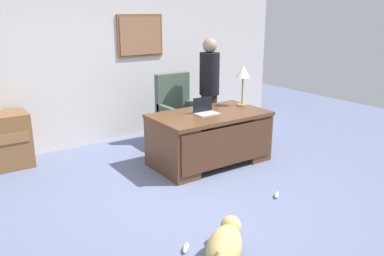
{
  "coord_description": "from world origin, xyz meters",
  "views": [
    {
      "loc": [
        -2.48,
        -3.57,
        2.15
      ],
      "look_at": [
        0.16,
        0.3,
        0.75
      ],
      "focal_mm": 37.33,
      "sensor_mm": 36.0,
      "label": 1
    }
  ],
  "objects_px": {
    "desk": "(210,137)",
    "person_standing": "(209,90)",
    "armchair": "(178,114)",
    "dog_lying": "(225,245)",
    "desk_lamp": "(243,74)",
    "dog_toy_plush": "(277,195)",
    "laptop": "(205,110)",
    "dog_toy_bone": "(186,248)"
  },
  "relations": [
    {
      "from": "dog_lying",
      "to": "dog_toy_bone",
      "type": "height_order",
      "value": "dog_lying"
    },
    {
      "from": "dog_toy_plush",
      "to": "dog_toy_bone",
      "type": "bearing_deg",
      "value": -168.48
    },
    {
      "from": "armchair",
      "to": "dog_toy_plush",
      "type": "relative_size",
      "value": 7.55
    },
    {
      "from": "dog_lying",
      "to": "desk_lamp",
      "type": "distance_m",
      "value": 3.07
    },
    {
      "from": "armchair",
      "to": "dog_toy_bone",
      "type": "bearing_deg",
      "value": -121.05
    },
    {
      "from": "dog_lying",
      "to": "dog_toy_bone",
      "type": "xyz_separation_m",
      "value": [
        -0.21,
        0.32,
        -0.13
      ]
    },
    {
      "from": "person_standing",
      "to": "laptop",
      "type": "bearing_deg",
      "value": -130.36
    },
    {
      "from": "armchair",
      "to": "dog_toy_plush",
      "type": "distance_m",
      "value": 2.4
    },
    {
      "from": "person_standing",
      "to": "dog_toy_bone",
      "type": "bearing_deg",
      "value": -130.48
    },
    {
      "from": "person_standing",
      "to": "laptop",
      "type": "distance_m",
      "value": 0.91
    },
    {
      "from": "person_standing",
      "to": "dog_toy_plush",
      "type": "distance_m",
      "value": 2.31
    },
    {
      "from": "person_standing",
      "to": "desk",
      "type": "bearing_deg",
      "value": -125.28
    },
    {
      "from": "dog_lying",
      "to": "laptop",
      "type": "height_order",
      "value": "laptop"
    },
    {
      "from": "dog_lying",
      "to": "laptop",
      "type": "relative_size",
      "value": 2.05
    },
    {
      "from": "dog_lying",
      "to": "dog_toy_plush",
      "type": "bearing_deg",
      "value": 25.8
    },
    {
      "from": "desk_lamp",
      "to": "person_standing",
      "type": "bearing_deg",
      "value": 104.6
    },
    {
      "from": "armchair",
      "to": "laptop",
      "type": "bearing_deg",
      "value": -99.0
    },
    {
      "from": "dog_toy_bone",
      "to": "dog_toy_plush",
      "type": "bearing_deg",
      "value": 11.52
    },
    {
      "from": "desk",
      "to": "laptop",
      "type": "distance_m",
      "value": 0.41
    },
    {
      "from": "desk_lamp",
      "to": "dog_toy_plush",
      "type": "distance_m",
      "value": 2.01
    },
    {
      "from": "armchair",
      "to": "dog_lying",
      "type": "height_order",
      "value": "armchair"
    },
    {
      "from": "laptop",
      "to": "armchair",
      "type": "bearing_deg",
      "value": 81.0
    },
    {
      "from": "desk_lamp",
      "to": "dog_toy_bone",
      "type": "height_order",
      "value": "desk_lamp"
    },
    {
      "from": "dog_lying",
      "to": "laptop",
      "type": "xyz_separation_m",
      "value": [
        1.24,
        2.01,
        0.64
      ]
    },
    {
      "from": "desk",
      "to": "person_standing",
      "type": "bearing_deg",
      "value": 54.72
    },
    {
      "from": "person_standing",
      "to": "dog_toy_bone",
      "type": "height_order",
      "value": "person_standing"
    },
    {
      "from": "desk",
      "to": "dog_toy_bone",
      "type": "height_order",
      "value": "desk"
    },
    {
      "from": "armchair",
      "to": "dog_toy_bone",
      "type": "height_order",
      "value": "armchair"
    },
    {
      "from": "dog_toy_plush",
      "to": "dog_lying",
      "type": "bearing_deg",
      "value": -154.2
    },
    {
      "from": "desk_lamp",
      "to": "dog_lying",
      "type": "bearing_deg",
      "value": -133.66
    },
    {
      "from": "armchair",
      "to": "laptop",
      "type": "xyz_separation_m",
      "value": [
        -0.15,
        -0.96,
        0.29
      ]
    },
    {
      "from": "armchair",
      "to": "dog_lying",
      "type": "bearing_deg",
      "value": -115.08
    },
    {
      "from": "person_standing",
      "to": "dog_toy_bone",
      "type": "distance_m",
      "value": 3.25
    },
    {
      "from": "laptop",
      "to": "dog_toy_bone",
      "type": "distance_m",
      "value": 2.35
    },
    {
      "from": "desk_lamp",
      "to": "desk",
      "type": "bearing_deg",
      "value": -170.03
    },
    {
      "from": "laptop",
      "to": "person_standing",
      "type": "bearing_deg",
      "value": 49.64
    },
    {
      "from": "desk",
      "to": "dog_lying",
      "type": "bearing_deg",
      "value": -123.6
    },
    {
      "from": "dog_lying",
      "to": "dog_toy_plush",
      "type": "distance_m",
      "value": 1.45
    },
    {
      "from": "person_standing",
      "to": "desk_lamp",
      "type": "bearing_deg",
      "value": -75.4
    },
    {
      "from": "dog_toy_bone",
      "to": "dog_toy_plush",
      "type": "relative_size",
      "value": 1.07
    },
    {
      "from": "armchair",
      "to": "laptop",
      "type": "distance_m",
      "value": 1.02
    },
    {
      "from": "person_standing",
      "to": "dog_toy_plush",
      "type": "bearing_deg",
      "value": -104.36
    }
  ]
}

